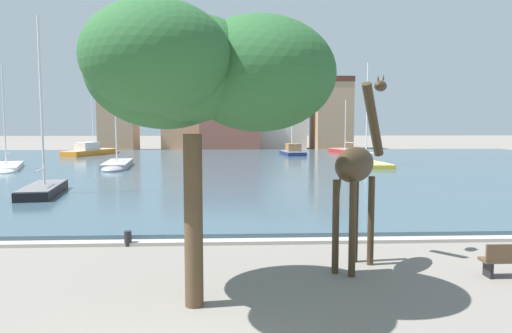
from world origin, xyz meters
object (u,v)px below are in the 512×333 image
object	(u,v)px
sailboat_red	(344,152)
sailboat_white	(6,168)
shade_tree	(197,70)
sailboat_navy	(292,152)
giraffe_statue	(357,168)
sailboat_orange	(94,152)
mooring_bollard	(128,238)
sailboat_black	(45,190)
sailboat_grey	(117,166)
sailboat_yellow	(365,164)

from	to	relation	value
sailboat_red	sailboat_white	bearing A→B (deg)	-148.48
sailboat_white	shade_tree	world-z (taller)	sailboat_white
sailboat_white	sailboat_navy	bearing A→B (deg)	33.71
giraffe_statue	sailboat_white	world-z (taller)	sailboat_white
sailboat_white	sailboat_orange	size ratio (longest dim) A/B	0.92
giraffe_statue	mooring_bollard	world-z (taller)	giraffe_statue
giraffe_statue	sailboat_navy	bearing A→B (deg)	85.27
sailboat_red	sailboat_black	bearing A→B (deg)	-125.74
sailboat_black	mooring_bollard	size ratio (longest dim) A/B	19.21
sailboat_black	mooring_bollard	world-z (taller)	sailboat_black
sailboat_orange	sailboat_white	bearing A→B (deg)	-95.08
sailboat_grey	sailboat_navy	size ratio (longest dim) A/B	1.05
sailboat_white	giraffe_statue	bearing A→B (deg)	-50.47
sailboat_orange	mooring_bollard	bearing A→B (deg)	-72.50
sailboat_navy	sailboat_white	xyz separation A→B (m)	(-25.55, -17.05, -0.20)
sailboat_grey	mooring_bollard	bearing A→B (deg)	-75.58
sailboat_yellow	sailboat_orange	world-z (taller)	sailboat_yellow
giraffe_statue	shade_tree	world-z (taller)	shade_tree
sailboat_grey	shade_tree	bearing A→B (deg)	-73.15
sailboat_black	sailboat_white	world-z (taller)	sailboat_black
sailboat_orange	sailboat_black	bearing A→B (deg)	-78.16
sailboat_yellow	mooring_bollard	distance (m)	30.90
sailboat_navy	sailboat_yellow	bearing A→B (deg)	-70.89
giraffe_statue	sailboat_yellow	distance (m)	30.73
sailboat_navy	sailboat_orange	xyz separation A→B (m)	(-23.90, 1.57, 0.04)
mooring_bollard	sailboat_red	bearing A→B (deg)	68.26
giraffe_statue	sailboat_red	size ratio (longest dim) A/B	0.77
sailboat_navy	sailboat_white	distance (m)	30.72
sailboat_yellow	sailboat_red	bearing A→B (deg)	82.92
sailboat_navy	sailboat_yellow	size ratio (longest dim) A/B	0.89
sailboat_red	mooring_bollard	distance (m)	47.33
sailboat_navy	sailboat_black	size ratio (longest dim) A/B	0.87
sailboat_black	shade_tree	distance (m)	18.67
sailboat_black	shade_tree	world-z (taller)	sailboat_black
sailboat_navy	sailboat_yellow	distance (m)	15.05
sailboat_grey	mooring_bollard	size ratio (longest dim) A/B	17.39
sailboat_white	mooring_bollard	size ratio (longest dim) A/B	17.51
sailboat_white	shade_tree	size ratio (longest dim) A/B	1.34
sailboat_red	mooring_bollard	bearing A→B (deg)	-111.74
sailboat_white	mooring_bollard	distance (m)	28.31
sailboat_white	sailboat_yellow	xyz separation A→B (m)	(30.48, 2.83, -0.01)
sailboat_grey	sailboat_red	world-z (taller)	sailboat_grey
shade_tree	sailboat_navy	bearing A→B (deg)	80.43
giraffe_statue	sailboat_orange	xyz separation A→B (m)	(-20.29, 45.22, -2.19)
sailboat_grey	mooring_bollard	distance (m)	25.87
sailboat_red	sailboat_yellow	distance (m)	17.30
giraffe_statue	sailboat_black	bearing A→B (deg)	136.19
giraffe_statue	sailboat_yellow	bearing A→B (deg)	73.82
giraffe_statue	sailboat_black	xyz separation A→B (m)	(-13.53, 12.98, -2.34)
sailboat_red	shade_tree	world-z (taller)	sailboat_red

